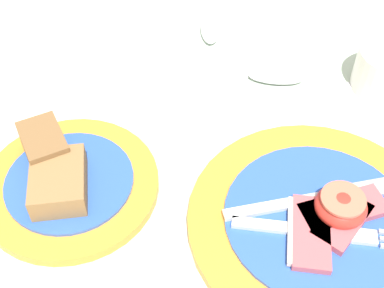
{
  "coord_description": "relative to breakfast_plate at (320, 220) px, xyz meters",
  "views": [
    {
      "loc": [
        -0.05,
        -0.3,
        0.46
      ],
      "look_at": [
        -0.06,
        0.1,
        0.02
      ],
      "focal_mm": 50.0,
      "sensor_mm": 36.0,
      "label": 1
    }
  ],
  "objects": [
    {
      "name": "breakfast_plate",
      "position": [
        0.0,
        0.0,
        0.0
      ],
      "size": [
        0.26,
        0.26,
        0.04
      ],
      "color": "orange",
      "rests_on": "ground_plane"
    },
    {
      "name": "bread_plate",
      "position": [
        -0.26,
        0.04,
        0.0
      ],
      "size": [
        0.19,
        0.19,
        0.05
      ],
      "color": "orange",
      "rests_on": "ground_plane"
    },
    {
      "name": "teaspoon_near_cup",
      "position": [
        0.0,
        0.22,
        -0.0
      ],
      "size": [
        0.19,
        0.04,
        0.01
      ],
      "rotation": [
        0.0,
        0.0,
        3.04
      ],
      "color": "silver",
      "rests_on": "ground_plane"
    },
    {
      "name": "teaspoon_by_saucer",
      "position": [
        -0.11,
        0.3,
        -0.0
      ],
      "size": [
        0.03,
        0.19,
        0.01
      ],
      "rotation": [
        0.0,
        0.0,
        1.61
      ],
      "color": "silver",
      "rests_on": "ground_plane"
    },
    {
      "name": "ground_plane",
      "position": [
        -0.07,
        -0.01,
        -0.01
      ],
      "size": [
        3.0,
        3.0,
        0.0
      ],
      "primitive_type": "plane",
      "color": "#B7CCB7"
    }
  ]
}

